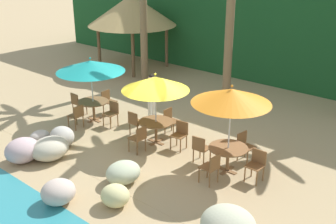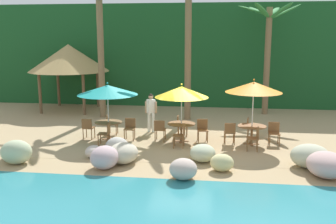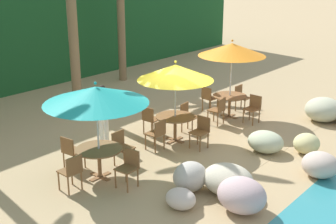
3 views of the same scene
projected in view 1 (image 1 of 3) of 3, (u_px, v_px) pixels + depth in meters
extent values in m
plane|color=tan|center=(154.00, 144.00, 13.27)|extent=(120.00, 120.00, 0.00)
cube|color=tan|center=(154.00, 144.00, 13.27)|extent=(18.00, 5.20, 0.01)
cube|color=#194C23|center=(288.00, 16.00, 18.51)|extent=(28.00, 2.40, 6.00)
ellipsoid|color=#C1A3A6|center=(22.00, 150.00, 12.06)|extent=(0.89, 1.04, 0.73)
ellipsoid|color=#C3ADA0|center=(58.00, 192.00, 10.12)|extent=(0.82, 0.86, 0.62)
ellipsoid|color=beige|center=(50.00, 148.00, 12.23)|extent=(0.98, 1.16, 0.67)
ellipsoid|color=#CEC585|center=(115.00, 196.00, 10.04)|extent=(0.74, 0.69, 0.54)
ellipsoid|color=#B3ADA2|center=(62.00, 137.00, 13.00)|extent=(0.83, 0.74, 0.66)
ellipsoid|color=beige|center=(40.00, 137.00, 13.26)|extent=(0.57, 0.67, 0.43)
ellipsoid|color=#B1BA98|center=(123.00, 172.00, 11.03)|extent=(0.85, 0.99, 0.58)
cylinder|color=silver|center=(92.00, 93.00, 14.67)|extent=(0.04, 0.04, 2.14)
cone|color=teal|center=(91.00, 66.00, 14.31)|extent=(2.39, 2.39, 0.39)
sphere|color=teal|center=(90.00, 58.00, 14.21)|extent=(0.07, 0.07, 0.07)
cube|color=brown|center=(94.00, 120.00, 15.06)|extent=(0.60, 0.12, 0.03)
cube|color=brown|center=(94.00, 120.00, 15.06)|extent=(0.12, 0.60, 0.03)
cylinder|color=brown|center=(94.00, 111.00, 14.93)|extent=(0.09, 0.09, 0.71)
cylinder|color=brown|center=(93.00, 102.00, 14.80)|extent=(1.10, 1.10, 0.03)
cylinder|color=brown|center=(110.00, 123.00, 14.26)|extent=(0.04, 0.04, 0.45)
cylinder|color=brown|center=(103.00, 121.00, 14.47)|extent=(0.04, 0.04, 0.45)
cylinder|color=brown|center=(118.00, 120.00, 14.53)|extent=(0.04, 0.04, 0.45)
cylinder|color=brown|center=(111.00, 117.00, 14.73)|extent=(0.04, 0.04, 0.45)
cube|color=brown|center=(110.00, 114.00, 14.41)|extent=(0.44, 0.44, 0.03)
cube|color=brown|center=(114.00, 107.00, 14.48)|extent=(0.42, 0.05, 0.42)
cylinder|color=brown|center=(117.00, 107.00, 15.66)|extent=(0.04, 0.04, 0.45)
cylinder|color=brown|center=(110.00, 110.00, 15.40)|extent=(0.04, 0.04, 0.45)
cylinder|color=brown|center=(110.00, 105.00, 15.86)|extent=(0.04, 0.04, 0.45)
cylinder|color=brown|center=(103.00, 108.00, 15.59)|extent=(0.04, 0.04, 0.45)
cube|color=brown|center=(110.00, 102.00, 15.54)|extent=(0.45, 0.45, 0.03)
cube|color=brown|center=(106.00, 96.00, 15.57)|extent=(0.07, 0.42, 0.42)
cylinder|color=brown|center=(81.00, 106.00, 15.75)|extent=(0.04, 0.04, 0.45)
cylinder|color=brown|center=(87.00, 109.00, 15.53)|extent=(0.04, 0.04, 0.45)
cylinder|color=brown|center=(73.00, 109.00, 15.51)|extent=(0.04, 0.04, 0.45)
cylinder|color=brown|center=(79.00, 111.00, 15.29)|extent=(0.04, 0.04, 0.45)
cube|color=brown|center=(79.00, 103.00, 15.43)|extent=(0.44, 0.44, 0.03)
cube|color=brown|center=(75.00, 99.00, 15.22)|extent=(0.42, 0.05, 0.42)
cylinder|color=brown|center=(69.00, 122.00, 14.33)|extent=(0.04, 0.04, 0.45)
cylinder|color=brown|center=(76.00, 119.00, 14.59)|extent=(0.04, 0.04, 0.45)
cylinder|color=brown|center=(75.00, 125.00, 14.13)|extent=(0.04, 0.04, 0.45)
cylinder|color=brown|center=(83.00, 122.00, 14.39)|extent=(0.04, 0.04, 0.45)
cube|color=brown|center=(75.00, 116.00, 14.27)|extent=(0.44, 0.44, 0.03)
cube|color=brown|center=(79.00, 112.00, 14.08)|extent=(0.06, 0.42, 0.42)
cylinder|color=silver|center=(156.00, 112.00, 12.98)|extent=(0.04, 0.04, 2.10)
cone|color=yellow|center=(155.00, 83.00, 12.62)|extent=(2.10, 2.10, 0.43)
sphere|color=yellow|center=(155.00, 74.00, 12.51)|extent=(0.07, 0.07, 0.07)
cube|color=brown|center=(156.00, 142.00, 13.36)|extent=(0.60, 0.12, 0.03)
cube|color=brown|center=(156.00, 142.00, 13.36)|extent=(0.12, 0.60, 0.03)
cylinder|color=brown|center=(156.00, 132.00, 13.23)|extent=(0.09, 0.09, 0.71)
cylinder|color=brown|center=(156.00, 122.00, 13.10)|extent=(1.10, 1.10, 0.03)
cylinder|color=brown|center=(180.00, 146.00, 12.63)|extent=(0.04, 0.04, 0.45)
cylinder|color=brown|center=(171.00, 143.00, 12.81)|extent=(0.04, 0.04, 0.45)
cylinder|color=brown|center=(186.00, 142.00, 12.90)|extent=(0.04, 0.04, 0.45)
cylinder|color=brown|center=(177.00, 139.00, 13.08)|extent=(0.04, 0.04, 0.45)
cube|color=brown|center=(179.00, 136.00, 12.77)|extent=(0.47, 0.47, 0.03)
cube|color=brown|center=(182.00, 128.00, 12.85)|extent=(0.42, 0.09, 0.42)
cylinder|color=brown|center=(180.00, 127.00, 13.92)|extent=(0.04, 0.04, 0.45)
cylinder|color=brown|center=(173.00, 131.00, 13.67)|extent=(0.04, 0.04, 0.45)
cylinder|color=brown|center=(172.00, 125.00, 14.13)|extent=(0.04, 0.04, 0.45)
cylinder|color=brown|center=(165.00, 128.00, 13.87)|extent=(0.04, 0.04, 0.45)
cube|color=brown|center=(172.00, 121.00, 13.81)|extent=(0.43, 0.43, 0.03)
cube|color=brown|center=(168.00, 114.00, 13.85)|extent=(0.05, 0.42, 0.42)
cylinder|color=brown|center=(138.00, 126.00, 14.04)|extent=(0.04, 0.04, 0.45)
cylinder|color=brown|center=(145.00, 129.00, 13.82)|extent=(0.04, 0.04, 0.45)
cylinder|color=brown|center=(130.00, 129.00, 13.79)|extent=(0.04, 0.04, 0.45)
cylinder|color=brown|center=(137.00, 132.00, 13.57)|extent=(0.04, 0.04, 0.45)
cube|color=brown|center=(137.00, 122.00, 13.72)|extent=(0.43, 0.43, 0.03)
cube|color=brown|center=(133.00, 119.00, 13.51)|extent=(0.42, 0.04, 0.42)
cylinder|color=brown|center=(129.00, 145.00, 12.68)|extent=(0.04, 0.04, 0.45)
cylinder|color=brown|center=(137.00, 141.00, 12.93)|extent=(0.04, 0.04, 0.45)
cylinder|color=brown|center=(137.00, 149.00, 12.46)|extent=(0.04, 0.04, 0.45)
cylinder|color=brown|center=(145.00, 145.00, 12.71)|extent=(0.04, 0.04, 0.45)
cube|color=brown|center=(137.00, 138.00, 12.61)|extent=(0.43, 0.43, 0.03)
cube|color=brown|center=(141.00, 134.00, 12.41)|extent=(0.04, 0.42, 0.42)
cylinder|color=silver|center=(229.00, 133.00, 11.24)|extent=(0.04, 0.04, 2.34)
cone|color=orange|center=(231.00, 96.00, 10.84)|extent=(2.14, 2.14, 0.40)
sphere|color=orange|center=(232.00, 86.00, 10.74)|extent=(0.07, 0.07, 0.07)
cube|color=brown|center=(227.00, 170.00, 11.67)|extent=(0.60, 0.12, 0.03)
cube|color=brown|center=(227.00, 170.00, 11.67)|extent=(0.12, 0.60, 0.03)
cylinder|color=brown|center=(228.00, 159.00, 11.54)|extent=(0.09, 0.09, 0.71)
cylinder|color=brown|center=(228.00, 148.00, 11.41)|extent=(1.10, 1.10, 0.03)
cylinder|color=brown|center=(257.00, 179.00, 10.85)|extent=(0.04, 0.04, 0.45)
cylinder|color=brown|center=(245.00, 174.00, 11.06)|extent=(0.04, 0.04, 0.45)
cylinder|color=brown|center=(263.00, 174.00, 11.10)|extent=(0.04, 0.04, 0.45)
cylinder|color=brown|center=(252.00, 169.00, 11.31)|extent=(0.04, 0.04, 0.45)
cube|color=brown|center=(255.00, 166.00, 10.99)|extent=(0.42, 0.42, 0.03)
cube|color=brown|center=(259.00, 157.00, 11.06)|extent=(0.42, 0.04, 0.42)
cylinder|color=brown|center=(255.00, 155.00, 12.11)|extent=(0.04, 0.04, 0.45)
cylinder|color=brown|center=(247.00, 158.00, 11.89)|extent=(0.04, 0.04, 0.45)
cylinder|color=brown|center=(245.00, 150.00, 12.36)|extent=(0.04, 0.04, 0.45)
cylinder|color=brown|center=(238.00, 154.00, 12.14)|extent=(0.04, 0.04, 0.45)
cube|color=brown|center=(247.00, 147.00, 12.04)|extent=(0.47, 0.47, 0.03)
cube|color=brown|center=(242.00, 139.00, 12.10)|extent=(0.09, 0.42, 0.42)
cylinder|color=brown|center=(200.00, 151.00, 12.31)|extent=(0.04, 0.04, 0.45)
cylinder|color=brown|center=(210.00, 155.00, 12.11)|extent=(0.04, 0.04, 0.45)
cylinder|color=brown|center=(193.00, 156.00, 12.04)|extent=(0.04, 0.04, 0.45)
cylinder|color=brown|center=(204.00, 159.00, 11.84)|extent=(0.04, 0.04, 0.45)
cube|color=brown|center=(202.00, 148.00, 11.98)|extent=(0.44, 0.44, 0.03)
cube|color=brown|center=(198.00, 144.00, 11.77)|extent=(0.42, 0.06, 0.42)
cylinder|color=brown|center=(199.00, 175.00, 11.02)|extent=(0.04, 0.04, 0.45)
cylinder|color=brown|center=(207.00, 170.00, 11.26)|extent=(0.04, 0.04, 0.45)
cylinder|color=brown|center=(209.00, 180.00, 10.79)|extent=(0.04, 0.04, 0.45)
cylinder|color=brown|center=(218.00, 175.00, 11.03)|extent=(0.04, 0.04, 0.45)
cube|color=brown|center=(209.00, 167.00, 10.93)|extent=(0.44, 0.44, 0.03)
cube|color=brown|center=(215.00, 163.00, 10.73)|extent=(0.06, 0.42, 0.42)
cylinder|color=brown|center=(143.00, 11.00, 17.84)|extent=(0.32, 0.32, 6.56)
cylinder|color=brown|center=(230.00, 21.00, 15.12)|extent=(0.32, 0.32, 6.70)
cylinder|color=brown|center=(133.00, 39.00, 22.84)|extent=(0.16, 0.16, 2.20)
cylinder|color=brown|center=(167.00, 46.00, 21.37)|extent=(0.16, 0.16, 2.20)
cylinder|color=brown|center=(99.00, 47.00, 21.11)|extent=(0.16, 0.16, 2.20)
cylinder|color=brown|center=(133.00, 55.00, 19.64)|extent=(0.16, 0.16, 2.20)
cone|color=tan|center=(132.00, 10.00, 20.55)|extent=(4.45, 4.45, 1.49)
cylinder|color=white|center=(150.00, 107.00, 15.10)|extent=(0.13, 0.13, 0.86)
cylinder|color=white|center=(153.00, 108.00, 14.99)|extent=(0.13, 0.13, 0.86)
cube|color=silver|center=(151.00, 89.00, 14.78)|extent=(0.39, 0.37, 0.58)
cylinder|color=tan|center=(147.00, 89.00, 14.93)|extent=(0.08, 0.08, 0.50)
cylinder|color=tan|center=(156.00, 92.00, 14.67)|extent=(0.08, 0.08, 0.50)
sphere|color=tan|center=(151.00, 78.00, 14.63)|extent=(0.21, 0.21, 0.21)
sphere|color=black|center=(151.00, 77.00, 14.61)|extent=(0.18, 0.18, 0.18)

